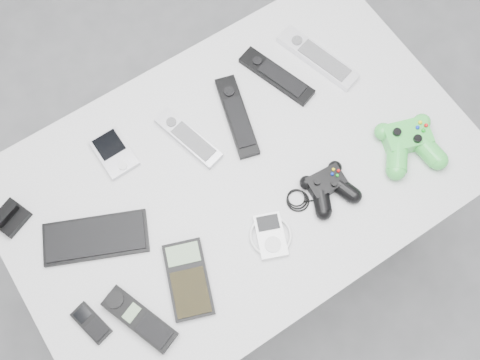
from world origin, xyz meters
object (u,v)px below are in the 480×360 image
desk (238,182)px  controller_black (329,187)px  mobile_phone (91,323)px  controller_green (409,142)px  remote_silver_b (318,57)px  pda (114,153)px  remote_black_a (237,116)px  cordless_handset (139,319)px  calculator (188,279)px  remote_black_b (277,76)px  mp3_player (271,235)px  remote_silver_a (188,138)px  pda_keyboard (96,238)px

desk → controller_black: controller_black is taller
mobile_phone → controller_green: bearing=-16.9°
mobile_phone → remote_silver_b: bearing=4.9°
pda → controller_black: 0.54m
remote_black_a → mobile_phone: (-0.56, -0.26, -0.00)m
remote_black_a → remote_silver_b: bearing=21.9°
cordless_handset → controller_green: 0.78m
calculator → remote_black_b: bearing=55.1°
pda → mobile_phone: 0.42m
pda → remote_black_a: size_ratio=0.53×
desk → mobile_phone: 0.50m
remote_black_a → mp3_player: (-0.11, -0.31, -0.00)m
remote_silver_a → remote_black_b: bearing=-9.4°
remote_black_b → cordless_handset: size_ratio=1.20×
controller_black → pda_keyboard: bearing=163.9°
pda_keyboard → mp3_player: size_ratio=2.29×
desk → pda_keyboard: size_ratio=4.71×
pda → desk: bearing=-43.4°
calculator → controller_black: (0.41, 0.00, 0.01)m
mp3_player → controller_black: (0.19, 0.02, 0.01)m
remote_black_b → pda: bearing=156.9°
remote_silver_b → controller_black: controller_black is taller
desk → controller_green: (0.40, -0.18, 0.10)m
mobile_phone → mp3_player: size_ratio=0.88×
mobile_phone → controller_black: bearing=-16.7°
controller_black → remote_black_b: bearing=82.1°
remote_silver_a → controller_green: (0.46, -0.32, 0.02)m
mp3_player → controller_green: size_ratio=0.64×
remote_silver_b → calculator: remote_silver_b is taller
cordless_handset → pda: bearing=48.7°
desk → controller_black: 0.25m
remote_silver_a → calculator: size_ratio=1.08×
controller_black → pda: bearing=141.4°
pda → controller_black: controller_black is taller
remote_silver_b → pda_keyboard: bearing=172.9°
pda → controller_green: bearing=-32.7°
remote_silver_a → remote_black_b: 0.29m
cordless_handset → remote_black_b: bearing=9.1°
mobile_phone → pda: bearing=40.3°
remote_silver_b → controller_black: 0.37m
desk → cordless_handset: (-0.38, -0.18, 0.08)m
pda → cordless_handset: size_ratio=0.67×
remote_black_a → cordless_handset: 0.56m
pda_keyboard → mp3_player: 0.42m
desk → mobile_phone: bearing=-165.3°
remote_silver_a → mobile_phone: bearing=-161.8°
pda_keyboard → controller_black: (0.54, -0.20, 0.01)m
remote_black_b → remote_silver_b: bearing=-25.0°
mobile_phone → controller_black: controller_black is taller
mobile_phone → remote_silver_a: bearing=19.0°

